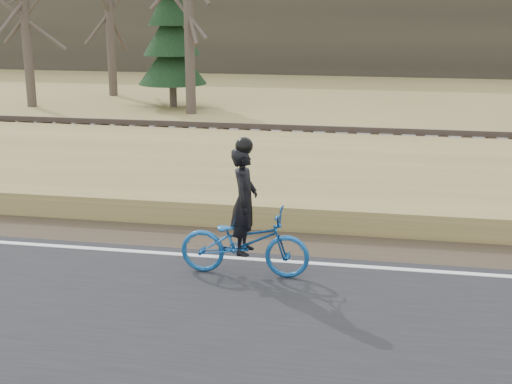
# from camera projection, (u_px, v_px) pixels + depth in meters

# --- Properties ---
(ground) EXTENTS (120.00, 120.00, 0.00)m
(ground) POSITION_uv_depth(u_px,v_px,m) (280.00, 270.00, 11.13)
(ground) COLOR #9C8D4F
(ground) RESTS_ON ground
(road) EXTENTS (120.00, 6.00, 0.06)m
(road) POSITION_uv_depth(u_px,v_px,m) (249.00, 341.00, 8.76)
(road) COLOR black
(road) RESTS_ON ground
(edge_line) EXTENTS (120.00, 0.12, 0.01)m
(edge_line) POSITION_uv_depth(u_px,v_px,m) (282.00, 261.00, 11.30)
(edge_line) COLOR silver
(edge_line) RESTS_ON road
(shoulder) EXTENTS (120.00, 1.60, 0.04)m
(shoulder) POSITION_uv_depth(u_px,v_px,m) (291.00, 243.00, 12.26)
(shoulder) COLOR #473A2B
(shoulder) RESTS_ON ground
(embankment) EXTENTS (120.00, 5.00, 0.44)m
(embankment) POSITION_uv_depth(u_px,v_px,m) (311.00, 187.00, 15.05)
(embankment) COLOR #9C8D4F
(embankment) RESTS_ON ground
(ballast) EXTENTS (120.00, 3.00, 0.45)m
(ballast) POSITION_uv_depth(u_px,v_px,m) (327.00, 150.00, 18.65)
(ballast) COLOR slate
(ballast) RESTS_ON ground
(railroad) EXTENTS (120.00, 2.40, 0.29)m
(railroad) POSITION_uv_depth(u_px,v_px,m) (327.00, 139.00, 18.57)
(railroad) COLOR black
(railroad) RESTS_ON ballast
(treeline_backdrop) EXTENTS (120.00, 4.00, 6.00)m
(treeline_backdrop) POSITION_uv_depth(u_px,v_px,m) (365.00, 17.00, 38.75)
(treeline_backdrop) COLOR #383328
(treeline_backdrop) RESTS_ON ground
(cyclist) EXTENTS (1.96, 0.68, 2.11)m
(cyclist) POSITION_uv_depth(u_px,v_px,m) (245.00, 233.00, 10.62)
(cyclist) COLOR #154D91
(cyclist) RESTS_ON road
(bare_tree_far_left) EXTENTS (0.36, 0.36, 7.22)m
(bare_tree_far_left) POSITION_uv_depth(u_px,v_px,m) (24.00, 10.00, 26.55)
(bare_tree_far_left) COLOR #50433B
(bare_tree_far_left) RESTS_ON ground
(bare_tree_left) EXTENTS (0.36, 0.36, 7.03)m
(bare_tree_left) POSITION_uv_depth(u_px,v_px,m) (109.00, 11.00, 29.62)
(bare_tree_left) COLOR #50433B
(bare_tree_left) RESTS_ON ground
(bare_tree_near_left) EXTENTS (0.36, 0.36, 6.50)m
(bare_tree_near_left) POSITION_uv_depth(u_px,v_px,m) (189.00, 22.00, 25.00)
(bare_tree_near_left) COLOR #50433B
(bare_tree_near_left) RESTS_ON ground
(conifer) EXTENTS (2.60, 2.60, 5.90)m
(conifer) POSITION_uv_depth(u_px,v_px,m) (171.00, 33.00, 26.65)
(conifer) COLOR #50433B
(conifer) RESTS_ON ground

